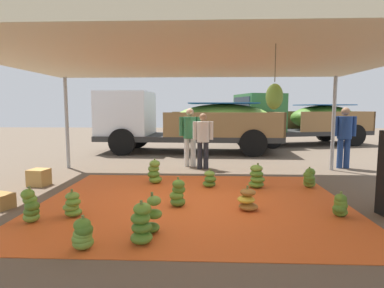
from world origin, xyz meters
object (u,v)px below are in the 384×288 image
at_px(banana_bunch_4, 178,194).
at_px(worker_2, 344,133).
at_px(worker_1, 190,133).
at_px(banana_bunch_7, 248,200).
at_px(crate_1, 1,201).
at_px(banana_bunch_0, 31,207).
at_px(banana_bunch_9, 72,205).
at_px(cargo_truck_far, 298,119).
at_px(banana_bunch_3, 309,178).
at_px(banana_bunch_11, 141,224).
at_px(crate_0, 39,177).
at_px(banana_bunch_10, 154,172).
at_px(banana_bunch_8, 153,216).
at_px(cargo_truck_main, 184,121).
at_px(banana_bunch_5, 340,206).
at_px(banana_bunch_6, 83,235).
at_px(worker_0, 203,137).
at_px(banana_bunch_2, 210,179).
at_px(banana_bunch_1, 257,177).

xyz_separation_m(banana_bunch_4, worker_2, (4.52, 3.88, 0.80)).
height_order(worker_1, worker_2, worker_2).
height_order(banana_bunch_7, crate_1, banana_bunch_7).
bearing_deg(banana_bunch_0, worker_1, 65.95).
relative_size(banana_bunch_9, cargo_truck_far, 0.07).
bearing_deg(banana_bunch_3, banana_bunch_9, -154.91).
relative_size(banana_bunch_9, banana_bunch_11, 0.80).
relative_size(banana_bunch_3, crate_0, 1.18).
xyz_separation_m(banana_bunch_0, banana_bunch_10, (1.47, 2.64, 0.01)).
xyz_separation_m(banana_bunch_3, banana_bunch_9, (-4.41, -2.07, -0.02)).
height_order(banana_bunch_3, banana_bunch_8, banana_bunch_8).
bearing_deg(banana_bunch_0, cargo_truck_main, 77.54).
relative_size(banana_bunch_3, banana_bunch_11, 0.82).
relative_size(banana_bunch_5, cargo_truck_main, 0.06).
relative_size(banana_bunch_6, worker_0, 0.27).
bearing_deg(banana_bunch_9, crate_0, 128.76).
bearing_deg(worker_2, crate_0, -162.49).
distance_m(banana_bunch_8, crate_1, 3.03).
height_order(banana_bunch_5, banana_bunch_11, banana_bunch_11).
bearing_deg(banana_bunch_5, crate_1, 177.76).
bearing_deg(banana_bunch_7, banana_bunch_6, -143.81).
bearing_deg(banana_bunch_4, banana_bunch_9, -159.23).
relative_size(worker_1, worker_2, 0.98).
bearing_deg(banana_bunch_11, cargo_truck_main, 90.27).
height_order(banana_bunch_2, banana_bunch_8, banana_bunch_8).
xyz_separation_m(banana_bunch_2, banana_bunch_10, (-1.28, 0.31, 0.09)).
height_order(banana_bunch_2, worker_1, worker_1).
relative_size(cargo_truck_main, crate_0, 18.19).
height_order(banana_bunch_4, crate_1, banana_bunch_4).
bearing_deg(banana_bunch_2, banana_bunch_4, -112.45).
bearing_deg(banana_bunch_6, cargo_truck_main, 85.90).
relative_size(banana_bunch_0, banana_bunch_10, 0.97).
xyz_separation_m(banana_bunch_2, cargo_truck_far, (4.34, 8.60, 1.05)).
xyz_separation_m(banana_bunch_1, banana_bunch_11, (-1.94, -2.95, 0.01)).
height_order(banana_bunch_8, worker_1, worker_1).
xyz_separation_m(banana_bunch_1, worker_2, (2.91, 2.51, 0.79)).
bearing_deg(banana_bunch_2, worker_2, 32.15).
distance_m(banana_bunch_4, banana_bunch_7, 1.22).
distance_m(banana_bunch_10, worker_0, 2.28).
distance_m(worker_0, crate_0, 4.35).
bearing_deg(banana_bunch_8, banana_bunch_0, 170.90).
relative_size(cargo_truck_main, worker_0, 4.48).
xyz_separation_m(banana_bunch_9, crate_0, (-1.64, 2.05, -0.01)).
distance_m(banana_bunch_4, banana_bunch_10, 1.86).
xyz_separation_m(banana_bunch_5, banana_bunch_8, (-2.90, -0.77, 0.06)).
bearing_deg(banana_bunch_2, banana_bunch_1, -1.89).
distance_m(banana_bunch_9, crate_0, 2.62).
bearing_deg(worker_0, banana_bunch_11, -98.21).
xyz_separation_m(banana_bunch_1, worker_0, (-1.20, 2.22, 0.69)).
bearing_deg(banana_bunch_9, cargo_truck_far, 58.29).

